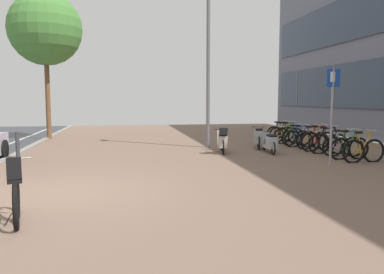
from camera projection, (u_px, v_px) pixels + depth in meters
name	position (u px, v px, depth m)	size (l,w,h in m)	color
ground	(135.00, 190.00, 8.05)	(21.00, 40.00, 0.13)	#2E3039
bicycle_foreground	(14.00, 198.00, 5.81)	(0.57, 1.38, 1.10)	black
bicycle_rack_00	(363.00, 151.00, 11.39)	(1.43, 0.48, 1.02)	black
bicycle_rack_01	(349.00, 148.00, 11.98)	(1.40, 0.48, 1.01)	black
bicycle_rack_02	(343.00, 146.00, 12.62)	(1.32, 0.50, 0.96)	black
bicycle_rack_03	(328.00, 144.00, 13.20)	(1.42, 0.48, 1.02)	black
bicycle_rack_04	(319.00, 142.00, 13.80)	(1.41, 0.48, 1.03)	black
bicycle_rack_05	(312.00, 140.00, 14.42)	(1.32, 0.48, 0.96)	black
bicycle_rack_06	(301.00, 139.00, 15.00)	(1.30, 0.47, 0.96)	black
bicycle_rack_07	(296.00, 137.00, 15.63)	(1.29, 0.48, 0.92)	black
bicycle_rack_08	(289.00, 135.00, 16.22)	(1.35, 0.48, 1.00)	black
bicycle_rack_09	(284.00, 134.00, 16.84)	(1.37, 0.48, 0.97)	black
bicycle_rack_10	(280.00, 133.00, 17.47)	(1.30, 0.48, 0.95)	black
scooter_near	(223.00, 141.00, 13.41)	(0.65, 1.68, 0.96)	black
scooter_mid	(259.00, 138.00, 14.62)	(0.75, 1.65, 0.82)	black
scooter_far	(270.00, 143.00, 13.42)	(0.57, 1.77, 0.73)	black
parking_sign	(332.00, 107.00, 10.61)	(0.40, 0.07, 2.73)	gray
lamp_post	(208.00, 53.00, 14.60)	(0.20, 0.52, 6.69)	slate
street_tree	(45.00, 29.00, 17.56)	(3.35, 3.35, 6.81)	brown
bollard_far	(18.00, 146.00, 11.78)	(0.12, 0.12, 0.89)	#38383D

